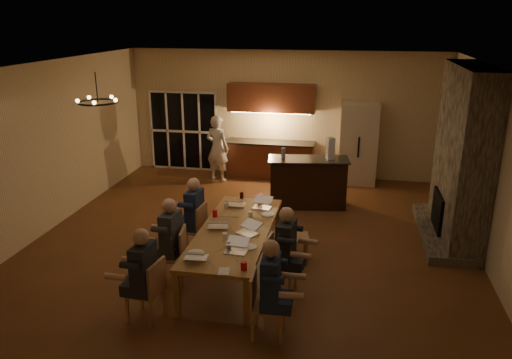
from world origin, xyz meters
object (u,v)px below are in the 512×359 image
at_px(dining_table, 235,251).
at_px(chandelier, 98,102).
at_px(chair_right_mid, 281,266).
at_px(bar_bottle, 283,153).
at_px(person_right_near, 271,290).
at_px(laptop_a, 196,251).
at_px(person_left_mid, 171,240).
at_px(laptop_e, 236,200).
at_px(refrigerator, 359,144).
at_px(can_cola, 242,195).
at_px(person_left_far, 195,216).
at_px(laptop_b, 236,245).
at_px(chair_left_far, 192,228).
at_px(laptop_c, 218,221).
at_px(bar_island, 308,183).
at_px(redcup_mid, 215,213).
at_px(can_silver, 229,245).
at_px(chair_right_far, 296,237).
at_px(plate_near, 249,247).
at_px(bar_blender, 331,148).
at_px(person_left_near, 144,276).
at_px(redcup_far, 261,197).
at_px(mug_front, 225,236).
at_px(person_right_mid, 286,251).
at_px(redcup_near, 244,266).
at_px(plate_left, 196,253).
at_px(mug_mid, 251,214).
at_px(laptop_d, 247,227).
at_px(chair_left_mid, 171,255).
at_px(standing_person, 217,148).
at_px(laptop_f, 262,202).
at_px(mug_back, 226,206).
at_px(chair_left_near, 145,290).
at_px(plate_far, 268,215).

bearing_deg(dining_table, chandelier, -175.70).
bearing_deg(chair_right_mid, bar_bottle, 14.92).
height_order(person_right_near, laptop_a, person_right_near).
xyz_separation_m(person_left_mid, laptop_e, (0.69, 1.50, 0.17)).
relative_size(refrigerator, can_cola, 16.67).
xyz_separation_m(person_left_far, laptop_b, (1.05, -1.35, 0.17)).
bearing_deg(chair_left_far, laptop_c, 55.54).
xyz_separation_m(bar_island, laptop_e, (-1.10, -2.16, 0.32)).
xyz_separation_m(redcup_mid, can_silver, (0.52, -1.16, 0.00)).
relative_size(dining_table, chair_right_far, 3.31).
distance_m(laptop_c, plate_near, 0.91).
xyz_separation_m(laptop_c, bar_blender, (1.62, 3.22, 0.45)).
height_order(person_left_near, redcup_far, person_left_near).
bearing_deg(redcup_far, laptop_a, -101.15).
bearing_deg(bar_bottle, mug_front, -96.73).
bearing_deg(person_right_mid, person_left_near, 129.49).
xyz_separation_m(chair_left_far, redcup_near, (1.35, -1.85, 0.37)).
bearing_deg(person_left_mid, plate_left, 52.42).
bearing_deg(laptop_b, plate_left, -159.65).
relative_size(chair_right_far, mug_mid, 8.90).
bearing_deg(laptop_d, refrigerator, 102.86).
height_order(chair_left_far, can_silver, chair_left_far).
distance_m(chair_left_mid, plate_near, 1.31).
relative_size(chair_right_far, laptop_c, 2.78).
relative_size(dining_table, redcup_mid, 24.52).
height_order(chair_right_mid, mug_front, chair_right_mid).
xyz_separation_m(mug_front, mug_mid, (0.21, 0.93, 0.00)).
relative_size(chair_left_far, bar_bottle, 3.71).
relative_size(chair_left_far, standing_person, 0.53).
bearing_deg(laptop_f, mug_back, -161.24).
bearing_deg(chair_right_far, laptop_c, 102.64).
height_order(redcup_near, plate_left, redcup_near).
relative_size(person_right_mid, plate_left, 5.56).
bearing_deg(bar_bottle, can_silver, -94.09).
height_order(person_left_near, can_silver, person_left_near).
distance_m(laptop_a, laptop_f, 2.13).
bearing_deg(mug_back, mug_front, -76.78).
bearing_deg(refrigerator, person_left_far, -121.89).
xyz_separation_m(mug_front, bar_blender, (1.40, 3.64, 0.51)).
distance_m(dining_table, redcup_mid, 0.78).
relative_size(dining_table, standing_person, 1.75).
bearing_deg(bar_island, mug_mid, -113.90).
distance_m(laptop_d, plate_left, 1.01).
height_order(chair_left_near, plate_near, chair_left_near).
bearing_deg(mug_mid, refrigerator, 68.18).
bearing_deg(person_right_near, mug_mid, 15.63).
bearing_deg(plate_far, refrigerator, 70.66).
xyz_separation_m(person_left_mid, plate_near, (1.26, -0.12, 0.07)).
relative_size(person_left_far, can_silver, 11.50).
bearing_deg(redcup_far, plate_far, -69.98).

